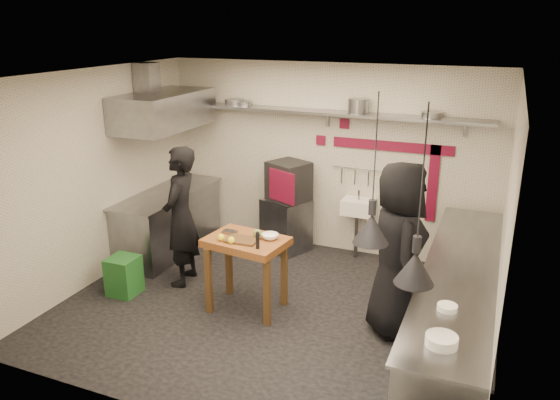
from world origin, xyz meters
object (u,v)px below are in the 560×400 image
at_px(chef_left, 181,217).
at_px(chef_right, 398,250).
at_px(green_bin, 124,276).
at_px(prep_table, 247,274).
at_px(oven_stand, 286,225).
at_px(combi_oven, 289,181).

bearing_deg(chef_left, chef_right, 77.05).
height_order(green_bin, chef_left, chef_left).
bearing_deg(prep_table, green_bin, -163.33).
height_order(oven_stand, prep_table, prep_table).
bearing_deg(chef_left, green_bin, -52.64).
xyz_separation_m(oven_stand, chef_left, (-0.86, -1.55, 0.53)).
distance_m(oven_stand, chef_left, 1.85).
distance_m(prep_table, chef_right, 1.83).
bearing_deg(prep_table, combi_oven, 103.84).
xyz_separation_m(prep_table, chef_left, (-1.10, 0.32, 0.47)).
relative_size(chef_left, chef_right, 0.94).
height_order(combi_oven, prep_table, combi_oven).
distance_m(green_bin, prep_table, 1.66).
height_order(oven_stand, green_bin, oven_stand).
distance_m(oven_stand, prep_table, 1.88).
bearing_deg(chef_right, green_bin, 75.48).
bearing_deg(chef_right, combi_oven, 26.85).
distance_m(prep_table, chef_left, 1.24).
bearing_deg(chef_right, chef_left, 65.20).
xyz_separation_m(green_bin, chef_left, (0.53, 0.59, 0.68)).
relative_size(oven_stand, chef_left, 0.43).
relative_size(combi_oven, chef_right, 0.29).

